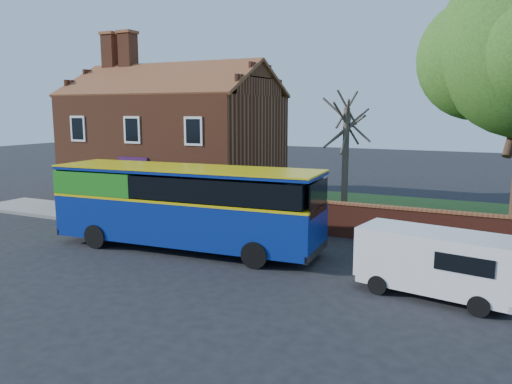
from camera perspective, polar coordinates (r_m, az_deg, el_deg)
The scene contains 7 objects.
ground at distance 19.15m, azimuth -11.54°, elevation -8.09°, with size 120.00×120.00×0.00m, color black.
pavement at distance 27.77m, azimuth -15.89°, elevation -2.69°, with size 18.00×3.50×0.12m, color gray.
kerb at distance 26.53m, azimuth -18.40°, elevation -3.35°, with size 18.00×0.15×0.14m, color slate.
shop_building at distance 31.80m, azimuth -9.30°, elevation 5.14°, with size 12.30×8.13×10.50m.
bus at distance 20.72m, azimuth -8.87°, elevation -1.19°, with size 11.34×3.54×3.40m.
van_near at distance 16.33m, azimuth 19.92°, elevation -7.39°, with size 4.86×2.60×2.02m.
bare_tree at distance 26.27m, azimuth 10.19°, elevation 3.90°, with size 2.38×2.83×6.34m.
Camera 1 is at (11.20, -14.47, 5.68)m, focal length 35.00 mm.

